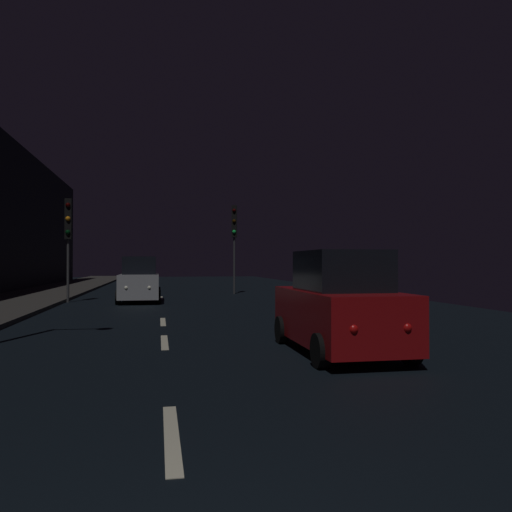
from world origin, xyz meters
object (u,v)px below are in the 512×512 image
Objects in this scene: traffic_light_far_left at (68,227)px; car_approaching_headlights at (140,281)px; traffic_light_far_right at (234,229)px; car_parked_right_near at (339,306)px.

car_approaching_headlights is at bearing 80.82° from traffic_light_far_left.
traffic_light_far_right is 8.06m from car_approaching_headlights.
traffic_light_far_right is at bearing 135.03° from car_approaching_headlights.
car_parked_right_near is at bearing 16.98° from car_approaching_headlights.
traffic_light_far_right reaches higher than car_approaching_headlights.
traffic_light_far_left is at bearing -95.24° from car_approaching_headlights.
car_approaching_headlights is 15.49m from car_parked_right_near.
traffic_light_far_right reaches higher than traffic_light_far_left.
traffic_light_far_right is at bearing -2.26° from car_parked_right_near.
car_parked_right_near is (-0.80, -20.14, -2.91)m from traffic_light_far_right.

